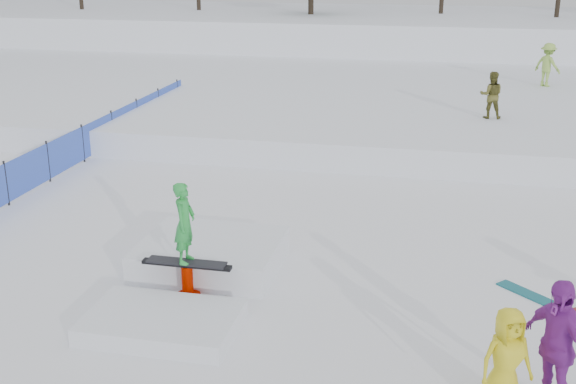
% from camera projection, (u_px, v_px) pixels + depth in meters
% --- Properties ---
extents(ground, '(120.00, 120.00, 0.00)m').
position_uv_depth(ground, '(238.00, 280.00, 13.31)').
color(ground, white).
extents(snow_berm, '(60.00, 14.00, 2.40)m').
position_uv_depth(snow_berm, '(385.00, 35.00, 40.70)').
color(snow_berm, white).
rests_on(snow_berm, ground).
extents(snow_midrise, '(50.00, 18.00, 0.80)m').
position_uv_depth(snow_midrise, '(352.00, 96.00, 28.00)').
color(snow_midrise, white).
rests_on(snow_midrise, ground).
extents(safety_fence, '(0.05, 16.00, 1.10)m').
position_uv_depth(safety_fence, '(83.00, 143.00, 20.56)').
color(safety_fence, blue).
rests_on(safety_fence, ground).
extents(walker_olive, '(0.72, 0.57, 1.45)m').
position_uv_depth(walker_olive, '(491.00, 95.00, 22.28)').
color(walker_olive, brown).
rests_on(walker_olive, snow_midrise).
extents(walker_ygreen, '(1.20, 1.15, 1.64)m').
position_uv_depth(walker_ygreen, '(548.00, 65.00, 27.49)').
color(walker_ygreen, '#98C64F').
rests_on(walker_ygreen, snow_midrise).
extents(spectator_purple, '(1.02, 1.15, 1.87)m').
position_uv_depth(spectator_purple, '(556.00, 345.00, 9.33)').
color(spectator_purple, purple).
rests_on(spectator_purple, ground).
extents(spectator_yellow, '(0.85, 0.73, 1.48)m').
position_uv_depth(spectator_yellow, '(506.00, 361.00, 9.35)').
color(spectator_yellow, yellow).
rests_on(spectator_yellow, ground).
extents(loose_board_teal, '(1.22, 1.15, 0.03)m').
position_uv_depth(loose_board_teal, '(533.00, 296.00, 12.67)').
color(loose_board_teal, '#175C68').
rests_on(loose_board_teal, ground).
extents(jib_rail_feature, '(2.60, 4.40, 2.11)m').
position_uv_depth(jib_rail_feature, '(198.00, 268.00, 13.10)').
color(jib_rail_feature, white).
rests_on(jib_rail_feature, ground).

